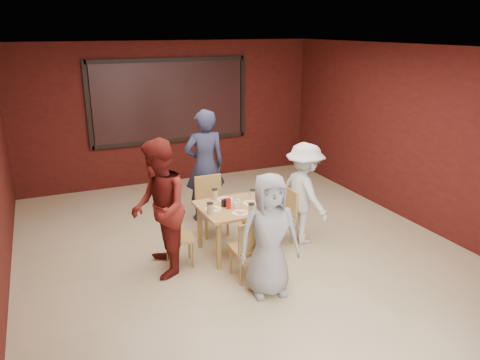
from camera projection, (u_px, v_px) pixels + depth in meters
name	position (u px, v px, depth m)	size (l,w,h in m)	color
floor	(240.00, 250.00, 6.71)	(7.00, 7.00, 0.00)	tan
window_blinds	(170.00, 101.00, 9.20)	(3.00, 0.02, 1.50)	black
dining_table	(232.00, 212.00, 6.43)	(0.91, 0.91, 0.85)	tan
chair_front	(249.00, 246.00, 5.79)	(0.40, 0.40, 0.81)	#A88641
chair_back	(211.00, 201.00, 7.16)	(0.43, 0.43, 0.88)	#A88641
chair_left	(174.00, 235.00, 6.15)	(0.42, 0.42, 0.78)	#A88641
chair_right	(284.00, 213.00, 6.84)	(0.40, 0.40, 0.80)	#A88641
diner_front	(269.00, 235.00, 5.42)	(0.73, 0.47, 1.49)	#959595
diner_back	(205.00, 166.00, 7.53)	(0.67, 0.44, 1.83)	#292E4A
diner_left	(159.00, 209.00, 5.83)	(0.86, 0.67, 1.77)	maroon
diner_right	(304.00, 194.00, 6.76)	(0.97, 0.56, 1.49)	silver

